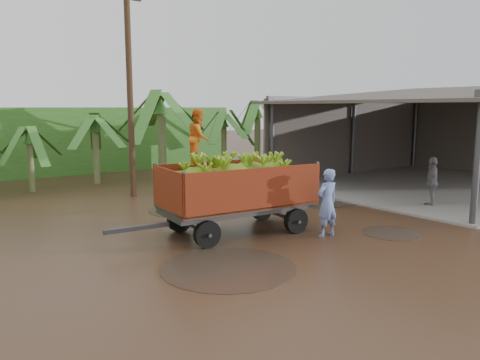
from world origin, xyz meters
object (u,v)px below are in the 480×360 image
(banana_trailer, at_px, (236,188))
(man_blue, at_px, (327,203))
(utility_pole, at_px, (130,91))
(man_grey, at_px, (432,182))

(banana_trailer, relative_size, man_blue, 3.17)
(utility_pole, bearing_deg, banana_trailer, -89.91)
(banana_trailer, height_order, man_blue, banana_trailer)
(banana_trailer, bearing_deg, utility_pole, 96.76)
(banana_trailer, distance_m, man_blue, 2.59)
(man_blue, height_order, utility_pole, utility_pole)
(man_blue, xyz_separation_m, man_grey, (5.99, 0.42, -0.04))
(man_blue, relative_size, man_grey, 1.04)
(utility_pole, bearing_deg, man_grey, -47.45)
(banana_trailer, relative_size, utility_pole, 0.73)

